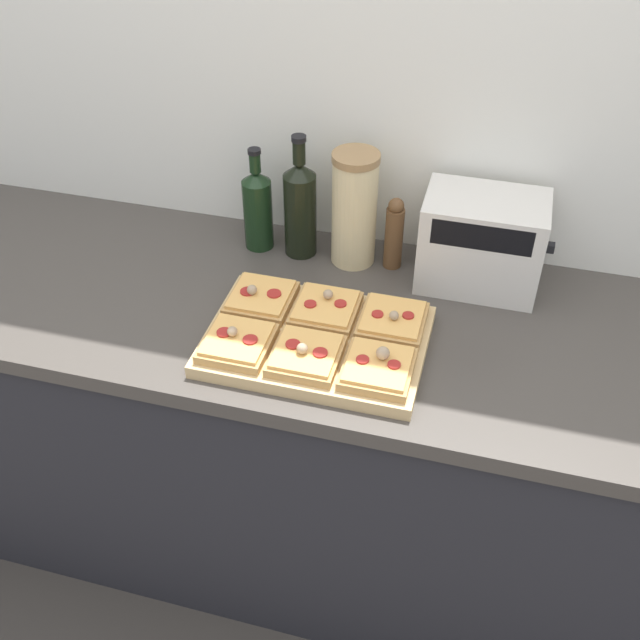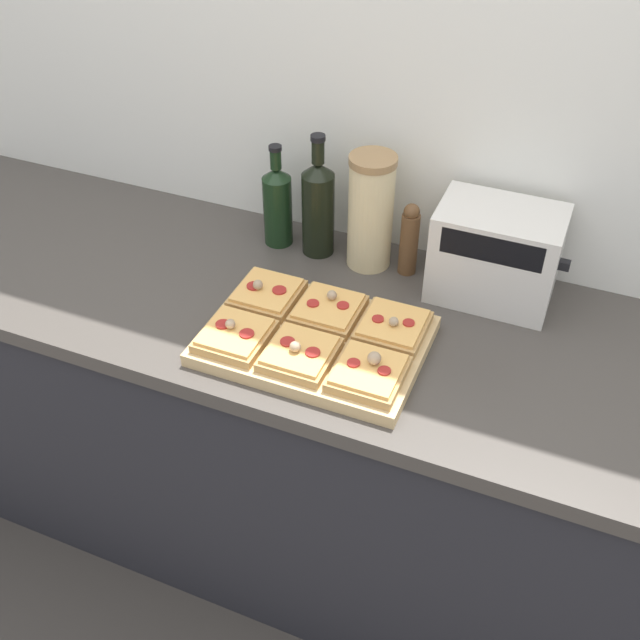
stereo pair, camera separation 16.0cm
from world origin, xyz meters
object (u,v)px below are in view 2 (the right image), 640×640
at_px(cutting_board, 315,341).
at_px(pepper_mill, 409,239).
at_px(wine_bottle, 318,206).
at_px(olive_oil_bottle, 278,204).
at_px(toaster_oven, 496,254).
at_px(grain_jar_tall, 371,212).

xyz_separation_m(cutting_board, pepper_mill, (0.10, 0.34, 0.08)).
bearing_deg(cutting_board, wine_bottle, 111.43).
bearing_deg(wine_bottle, pepper_mill, 0.00).
bearing_deg(pepper_mill, wine_bottle, -180.00).
distance_m(olive_oil_bottle, toaster_oven, 0.55).
relative_size(cutting_board, wine_bottle, 1.48).
bearing_deg(cutting_board, pepper_mill, 73.62).
relative_size(olive_oil_bottle, toaster_oven, 0.89).
height_order(cutting_board, pepper_mill, pepper_mill).
distance_m(wine_bottle, grain_jar_tall, 0.14).
relative_size(cutting_board, pepper_mill, 2.48).
xyz_separation_m(cutting_board, toaster_oven, (0.31, 0.33, 0.10)).
bearing_deg(cutting_board, toaster_oven, 46.89).
bearing_deg(toaster_oven, olive_oil_bottle, 178.58).
height_order(cutting_board, wine_bottle, wine_bottle).
xyz_separation_m(wine_bottle, toaster_oven, (0.44, -0.01, -0.02)).
distance_m(wine_bottle, toaster_oven, 0.44).
bearing_deg(wine_bottle, cutting_board, -68.57).
height_order(grain_jar_tall, toaster_oven, grain_jar_tall).
xyz_separation_m(grain_jar_tall, toaster_oven, (0.31, -0.01, -0.03)).
distance_m(olive_oil_bottle, pepper_mill, 0.34).
relative_size(pepper_mill, toaster_oven, 0.63).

